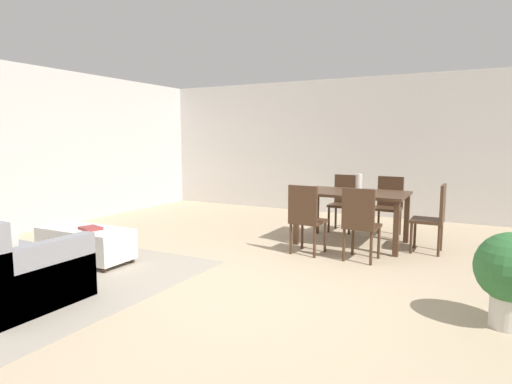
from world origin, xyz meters
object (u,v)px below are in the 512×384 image
(vase_centerpiece, at_px, (359,183))
(potted_plant, at_px, (511,272))
(dining_chair_far_left, at_px, (344,199))
(dining_chair_far_right, at_px, (389,202))
(dining_chair_near_right, at_px, (360,220))
(dining_chair_near_left, at_px, (306,215))
(book_on_ottoman, at_px, (90,228))
(ottoman_table, at_px, (86,243))
(dining_table, at_px, (353,198))
(dining_chair_head_east, at_px, (434,214))

(vase_centerpiece, relative_size, potted_plant, 0.33)
(dining_chair_far_left, bearing_deg, dining_chair_far_right, 0.62)
(potted_plant, bearing_deg, dining_chair_near_right, 139.57)
(vase_centerpiece, bearing_deg, dining_chair_near_left, -117.01)
(potted_plant, bearing_deg, book_on_ottoman, -176.13)
(ottoman_table, height_order, dining_table, dining_table)
(ottoman_table, xyz_separation_m, potted_plant, (4.53, 0.27, 0.22))
(dining_table, distance_m, dining_chair_far_right, 0.93)
(dining_table, height_order, vase_centerpiece, vase_centerpiece)
(ottoman_table, relative_size, dining_chair_near_left, 1.30)
(dining_table, bearing_deg, dining_chair_head_east, -0.11)
(book_on_ottoman, bearing_deg, ottoman_table, 168.15)
(ottoman_table, distance_m, dining_chair_far_left, 4.02)
(vase_centerpiece, distance_m, book_on_ottoman, 3.64)
(dining_table, bearing_deg, dining_chair_near_left, -113.29)
(ottoman_table, distance_m, potted_plant, 4.54)
(dining_chair_near_left, relative_size, dining_chair_near_right, 1.00)
(dining_chair_near_left, distance_m, book_on_ottoman, 2.68)
(dining_chair_far_right, xyz_separation_m, vase_centerpiece, (-0.27, -0.83, 0.37))
(dining_chair_far_left, height_order, vase_centerpiece, vase_centerpiece)
(dining_chair_far_left, relative_size, dining_chair_far_right, 1.00)
(dining_chair_head_east, bearing_deg, vase_centerpiece, 178.69)
(potted_plant, bearing_deg, vase_centerpiece, 129.24)
(dining_chair_head_east, bearing_deg, book_on_ottoman, -145.62)
(dining_table, distance_m, dining_chair_near_right, 0.94)
(dining_chair_near_right, distance_m, dining_chair_far_right, 1.71)
(dining_chair_head_east, height_order, vase_centerpiece, vase_centerpiece)
(ottoman_table, relative_size, dining_chair_head_east, 1.30)
(dining_table, height_order, dining_chair_near_left, dining_chair_near_left)
(ottoman_table, xyz_separation_m, dining_chair_far_left, (2.29, 3.29, 0.28))
(dining_chair_near_right, relative_size, dining_chair_head_east, 1.00)
(ottoman_table, distance_m, dining_chair_head_east, 4.49)
(dining_table, relative_size, book_on_ottoman, 5.79)
(ottoman_table, height_order, potted_plant, potted_plant)
(dining_chair_head_east, xyz_separation_m, potted_plant, (0.78, -2.18, -0.06))
(ottoman_table, xyz_separation_m, vase_centerpiece, (2.73, 2.47, 0.65))
(dining_chair_near_right, bearing_deg, dining_chair_head_east, 48.59)
(dining_chair_near_left, xyz_separation_m, vase_centerpiece, (0.46, 0.89, 0.37))
(ottoman_table, relative_size, book_on_ottoman, 4.61)
(dining_chair_far_right, bearing_deg, ottoman_table, -132.25)
(dining_chair_far_left, bearing_deg, dining_chair_near_left, -90.42)
(dining_chair_far_left, bearing_deg, book_on_ottoman, -123.05)
(dining_chair_far_left, bearing_deg, potted_plant, -53.42)
(ottoman_table, bearing_deg, potted_plant, 3.42)
(ottoman_table, xyz_separation_m, dining_table, (2.65, 2.45, 0.42))
(dining_chair_near_left, height_order, book_on_ottoman, dining_chair_near_left)
(vase_centerpiece, bearing_deg, book_on_ottoman, -136.14)
(dining_chair_near_left, xyz_separation_m, potted_plant, (2.26, -1.31, -0.06))
(potted_plant, bearing_deg, dining_table, 130.74)
(dining_chair_near_right, distance_m, potted_plant, 2.03)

